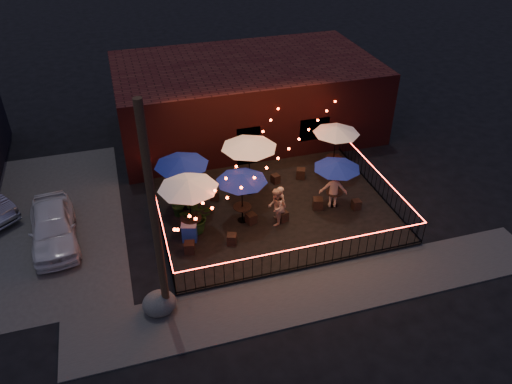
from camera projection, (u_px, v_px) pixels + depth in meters
ground at (289, 238)px, 20.71m from camera, size 110.00×110.00×0.00m
patio at (273, 209)px, 22.25m from camera, size 10.00×8.00×0.15m
sidewalk at (319, 292)px, 18.12m from camera, size 18.00×2.50×0.05m
brick_building at (246, 97)px, 27.74m from camera, size 14.00×8.00×4.00m
utility_pole at (155, 221)px, 15.12m from camera, size 0.26×0.26×8.00m
fence_front at (307, 257)px, 18.75m from camera, size 10.00×0.04×1.04m
fence_left at (160, 218)px, 20.74m from camera, size 0.04×8.00×1.04m
fence_right at (376, 181)px, 23.11m from camera, size 0.04×8.00×1.04m
festoon_lights at (254, 170)px, 20.40m from camera, size 10.02×8.72×1.32m
cafe_table_0 at (188, 185)px, 19.35m from camera, size 2.51×2.51×2.66m
cafe_table_1 at (181, 162)px, 20.94m from camera, size 2.40×2.40×2.57m
cafe_table_2 at (242, 178)px, 20.25m from camera, size 2.77×2.77×2.36m
cafe_table_3 at (249, 144)px, 21.84m from camera, size 2.59×2.59×2.77m
cafe_table_4 at (337, 166)px, 21.24m from camera, size 2.07×2.07×2.26m
cafe_table_5 at (336, 130)px, 23.55m from camera, size 2.84×2.84×2.46m
bistro_chair_0 at (190, 247)px, 19.62m from camera, size 0.49×0.49×0.48m
bistro_chair_1 at (232, 239)px, 20.07m from camera, size 0.48×0.48×0.45m
bistro_chair_2 at (178, 202)px, 22.15m from camera, size 0.46×0.46×0.50m
bistro_chair_3 at (214, 195)px, 22.67m from camera, size 0.47×0.47×0.44m
bistro_chair_4 at (251, 218)px, 21.20m from camera, size 0.48×0.48×0.45m
bistro_chair_5 at (282, 216)px, 21.33m from camera, size 0.50×0.50×0.47m
bistro_chair_6 at (247, 181)px, 23.63m from camera, size 0.43×0.43×0.44m
bistro_chair_7 at (275, 179)px, 23.83m from camera, size 0.44×0.44×0.42m
bistro_chair_8 at (318, 204)px, 22.05m from camera, size 0.54×0.54×0.51m
bistro_chair_9 at (356, 204)px, 22.07m from camera, size 0.37×0.37×0.43m
bistro_chair_10 at (301, 173)px, 24.16m from camera, size 0.54×0.54×0.49m
bistro_chair_11 at (335, 166)px, 24.76m from camera, size 0.43×0.43×0.43m
patron_a at (280, 203)px, 21.06m from camera, size 0.56×0.70×1.68m
patron_b at (276, 207)px, 20.83m from camera, size 0.91×1.01×1.70m
patron_c at (334, 188)px, 21.83m from camera, size 1.40×1.10×1.91m
potted_shrub_a at (197, 216)px, 20.46m from camera, size 1.50×1.35×1.50m
potted_shrub_b at (179, 204)px, 21.45m from camera, size 0.71×0.60×1.21m
potted_shrub_c at (182, 175)px, 23.20m from camera, size 0.94×0.94×1.41m
cooler at (189, 232)px, 20.14m from camera, size 0.72×0.60×0.82m
boulder at (159, 303)px, 17.17m from camera, size 1.04×0.89×0.80m
car_white at (53, 227)px, 20.13m from camera, size 2.12×4.52×1.49m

